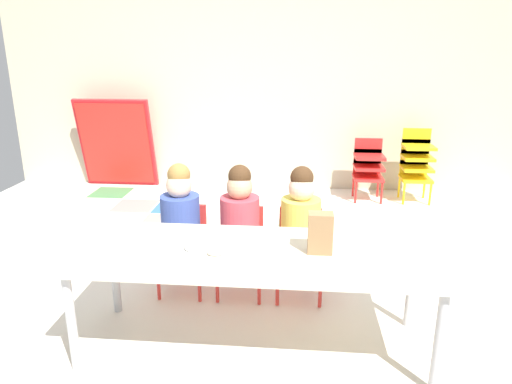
% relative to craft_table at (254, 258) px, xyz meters
% --- Properties ---
extents(ground_plane, '(6.23, 5.42, 0.02)m').
position_rel_craft_table_xyz_m(ground_plane, '(-0.19, 0.57, -0.56)').
color(ground_plane, silver).
extents(back_wall, '(6.23, 0.10, 2.68)m').
position_rel_craft_table_xyz_m(back_wall, '(-0.18, 3.27, 0.79)').
color(back_wall, beige).
rests_on(back_wall, ground_plane).
extents(craft_table, '(2.00, 0.71, 0.60)m').
position_rel_craft_table_xyz_m(craft_table, '(0.00, 0.00, 0.00)').
color(craft_table, beige).
rests_on(craft_table, ground_plane).
extents(seated_child_near_camera, '(0.33, 0.33, 0.92)m').
position_rel_craft_table_xyz_m(seated_child_near_camera, '(-0.55, 0.58, 0.00)').
color(seated_child_near_camera, red).
rests_on(seated_child_near_camera, ground_plane).
extents(seated_child_middle_seat, '(0.34, 0.34, 0.92)m').
position_rel_craft_table_xyz_m(seated_child_middle_seat, '(-0.15, 0.58, 0.00)').
color(seated_child_middle_seat, red).
rests_on(seated_child_middle_seat, ground_plane).
extents(seated_child_far_right, '(0.32, 0.31, 0.92)m').
position_rel_craft_table_xyz_m(seated_child_far_right, '(0.25, 0.58, 0.00)').
color(seated_child_far_right, red).
rests_on(seated_child_far_right, ground_plane).
extents(kid_chair_red_stack, '(0.32, 0.30, 0.68)m').
position_rel_craft_table_xyz_m(kid_chair_red_stack, '(1.01, 2.85, -0.16)').
color(kid_chair_red_stack, red).
rests_on(kid_chair_red_stack, ground_plane).
extents(kid_chair_yellow_stack, '(0.32, 0.30, 0.80)m').
position_rel_craft_table_xyz_m(kid_chair_yellow_stack, '(1.53, 2.85, -0.10)').
color(kid_chair_yellow_stack, yellow).
rests_on(kid_chair_yellow_stack, ground_plane).
extents(folded_activity_table, '(0.90, 0.29, 1.09)m').
position_rel_craft_table_xyz_m(folded_activity_table, '(-1.97, 3.07, -0.01)').
color(folded_activity_table, red).
rests_on(folded_activity_table, ground_plane).
extents(paper_bag_brown, '(0.13, 0.09, 0.22)m').
position_rel_craft_table_xyz_m(paper_bag_brown, '(0.35, 0.00, 0.16)').
color(paper_bag_brown, '#9E754C').
rests_on(paper_bag_brown, craft_table).
extents(paper_plate_near_edge, '(0.18, 0.18, 0.01)m').
position_rel_craft_table_xyz_m(paper_plate_near_edge, '(-0.32, -0.03, 0.05)').
color(paper_plate_near_edge, white).
rests_on(paper_plate_near_edge, craft_table).
extents(donut_powdered_on_plate, '(0.12, 0.12, 0.03)m').
position_rel_craft_table_xyz_m(donut_powdered_on_plate, '(-0.32, -0.03, 0.07)').
color(donut_powdered_on_plate, white).
rests_on(donut_powdered_on_plate, craft_table).
extents(donut_powdered_loose, '(0.10, 0.10, 0.03)m').
position_rel_craft_table_xyz_m(donut_powdered_loose, '(-0.20, -0.06, 0.06)').
color(donut_powdered_loose, white).
rests_on(donut_powdered_loose, craft_table).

